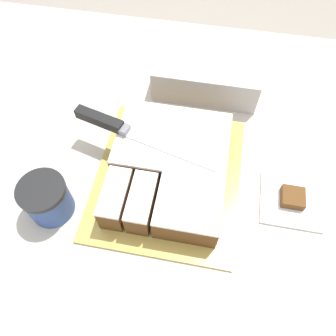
{
  "coord_description": "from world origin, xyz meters",
  "views": [
    {
      "loc": [
        0.04,
        -0.34,
        1.57
      ],
      "look_at": [
        -0.02,
        0.01,
        0.99
      ],
      "focal_mm": 35.0,
      "sensor_mm": 36.0,
      "label": 1
    }
  ],
  "objects_px": {
    "brownie": "(293,196)",
    "storage_box": "(207,74)",
    "knife": "(114,126)",
    "cake": "(170,167)",
    "coffee_cup": "(47,199)",
    "cake_board": "(168,177)"
  },
  "relations": [
    {
      "from": "cake",
      "to": "storage_box",
      "type": "height_order",
      "value": "storage_box"
    },
    {
      "from": "coffee_cup",
      "to": "brownie",
      "type": "distance_m",
      "value": 0.49
    },
    {
      "from": "cake",
      "to": "coffee_cup",
      "type": "relative_size",
      "value": 3.07
    },
    {
      "from": "brownie",
      "to": "storage_box",
      "type": "distance_m",
      "value": 0.36
    },
    {
      "from": "coffee_cup",
      "to": "storage_box",
      "type": "relative_size",
      "value": 0.36
    },
    {
      "from": "cake_board",
      "to": "brownie",
      "type": "relative_size",
      "value": 7.7
    },
    {
      "from": "knife",
      "to": "brownie",
      "type": "distance_m",
      "value": 0.39
    },
    {
      "from": "cake",
      "to": "brownie",
      "type": "height_order",
      "value": "cake"
    },
    {
      "from": "cake_board",
      "to": "brownie",
      "type": "distance_m",
      "value": 0.26
    },
    {
      "from": "coffee_cup",
      "to": "brownie",
      "type": "xyz_separation_m",
      "value": [
        0.48,
        0.11,
        -0.03
      ]
    },
    {
      "from": "knife",
      "to": "storage_box",
      "type": "distance_m",
      "value": 0.29
    },
    {
      "from": "cake_board",
      "to": "knife",
      "type": "height_order",
      "value": "knife"
    },
    {
      "from": "cake",
      "to": "knife",
      "type": "distance_m",
      "value": 0.14
    },
    {
      "from": "knife",
      "to": "cake",
      "type": "bearing_deg",
      "value": -7.76
    },
    {
      "from": "brownie",
      "to": "storage_box",
      "type": "relative_size",
      "value": 0.18
    },
    {
      "from": "coffee_cup",
      "to": "brownie",
      "type": "relative_size",
      "value": 2.0
    },
    {
      "from": "cake",
      "to": "coffee_cup",
      "type": "bearing_deg",
      "value": -151.82
    },
    {
      "from": "cake",
      "to": "knife",
      "type": "height_order",
      "value": "knife"
    },
    {
      "from": "coffee_cup",
      "to": "brownie",
      "type": "bearing_deg",
      "value": 12.76
    },
    {
      "from": "storage_box",
      "to": "brownie",
      "type": "bearing_deg",
      "value": -53.8
    },
    {
      "from": "cake_board",
      "to": "storage_box",
      "type": "bearing_deg",
      "value": 80.76
    },
    {
      "from": "cake",
      "to": "coffee_cup",
      "type": "distance_m",
      "value": 0.25
    }
  ]
}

